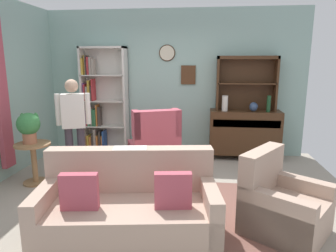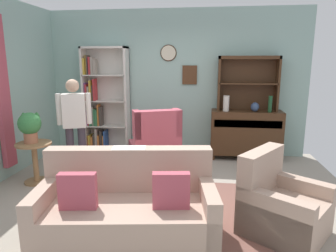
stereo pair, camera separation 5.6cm
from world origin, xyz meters
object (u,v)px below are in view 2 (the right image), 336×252
plant_stand (35,158)px  person_reading (75,122)px  vase_tall (226,103)px  bottle_wine (270,104)px  bookshelf (102,105)px  sideboard (246,132)px  couch_floral (127,209)px  sideboard_hutch (248,76)px  wingback_chair (155,147)px  potted_plant_large (30,125)px  vase_round (255,107)px  armchair_floral (281,207)px

plant_stand → person_reading: (0.53, 0.30, 0.52)m
vase_tall → plant_stand: bearing=-152.0°
vase_tall → bottle_wine: size_ratio=0.96×
bookshelf → sideboard: (2.82, -0.08, -0.46)m
plant_stand → bookshelf: bearing=74.3°
vase_tall → person_reading: 2.69m
couch_floral → plant_stand: bearing=144.7°
sideboard_hutch → bottle_wine: 0.66m
bottle_wine → person_reading: (-3.15, -1.24, -0.16)m
sideboard_hutch → vase_tall: size_ratio=3.84×
sideboard_hutch → wingback_chair: 2.17m
potted_plant_large → sideboard_hutch: bearing=27.2°
vase_round → plant_stand: vase_round is taller
sideboard_hutch → couch_floral: sideboard_hutch is taller
bottle_wine → plant_stand: (-3.69, -1.54, -0.68)m
wingback_chair → potted_plant_large: 2.00m
sideboard_hutch → wingback_chair: size_ratio=1.05×
sideboard → armchair_floral: bearing=-88.1°
bottle_wine → vase_round: bearing=175.1°
armchair_floral → plant_stand: 3.51m
sideboard_hutch → bottle_wine: (0.39, -0.20, -0.49)m
vase_round → bottle_wine: bearing=-4.9°
sideboard_hutch → armchair_floral: 2.96m
vase_tall → person_reading: size_ratio=0.18×
vase_round → couch_floral: vase_round is taller
wingback_chair → vase_tall: bearing=29.3°
bottle_wine → wingback_chair: (-1.99, -0.67, -0.69)m
bottle_wine → person_reading: size_ratio=0.19×
vase_tall → bookshelf: bearing=176.2°
bookshelf → vase_tall: (2.43, -0.16, 0.09)m
person_reading → vase_tall: bearing=27.8°
sideboard_hutch → vase_round: sideboard_hutch is taller
bottle_wine → potted_plant_large: bearing=-157.8°
sideboard_hutch → couch_floral: bearing=-117.0°
sideboard_hutch → potted_plant_large: size_ratio=2.40×
sideboard → potted_plant_large: (-3.34, -1.61, 0.38)m
couch_floral → person_reading: size_ratio=1.22×
potted_plant_large → person_reading: bearing=26.0°
couch_floral → wingback_chair: bearing=92.1°
bookshelf → couch_floral: (1.29, -2.96, -0.66)m
sideboard_hutch → vase_round: bearing=-53.5°
armchair_floral → plant_stand: armchair_floral is taller
vase_tall → armchair_floral: vase_tall is taller
bookshelf → bottle_wine: bearing=-3.1°
sideboard → sideboard_hutch: bearing=90.0°
vase_tall → plant_stand: (-2.91, -1.54, -0.68)m
wingback_chair → sideboard_hutch: bearing=28.5°
bottle_wine → couch_floral: 3.47m
vase_round → bookshelf: bearing=177.1°
vase_round → couch_floral: bearing=-120.5°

